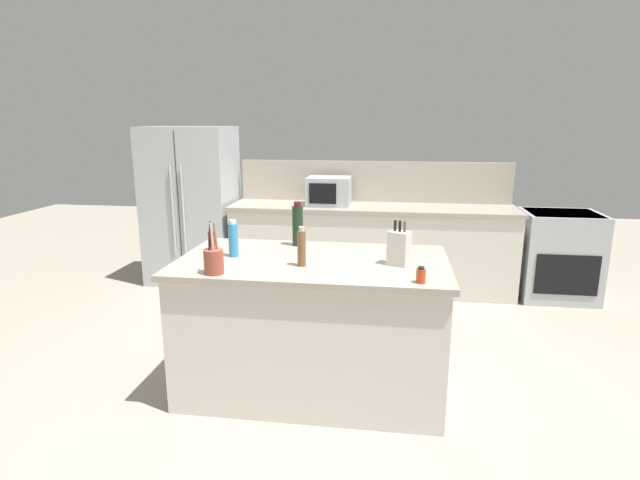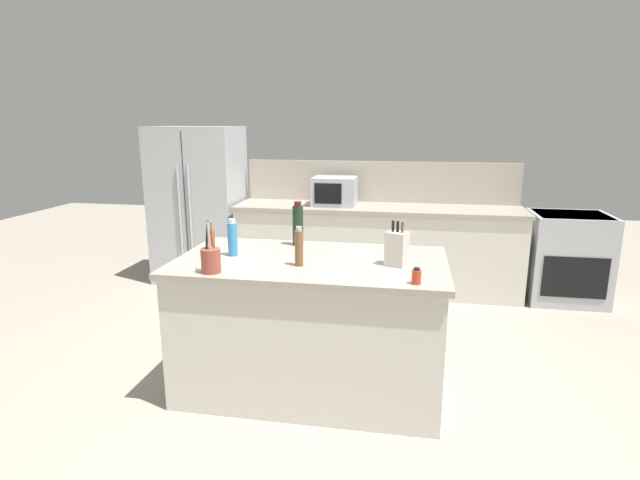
% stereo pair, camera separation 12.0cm
% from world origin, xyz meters
% --- Properties ---
extents(ground_plane, '(14.00, 14.00, 0.00)m').
position_xyz_m(ground_plane, '(0.00, 0.00, 0.00)').
color(ground_plane, gray).
extents(back_counter_run, '(3.10, 0.66, 0.94)m').
position_xyz_m(back_counter_run, '(0.30, 2.20, 0.47)').
color(back_counter_run, beige).
rests_on(back_counter_run, ground_plane).
extents(wall_backsplash, '(3.06, 0.03, 0.46)m').
position_xyz_m(wall_backsplash, '(0.30, 2.52, 1.17)').
color(wall_backsplash, '#B2A899').
rests_on(wall_backsplash, back_counter_run).
extents(kitchen_island, '(1.80, 1.01, 0.94)m').
position_xyz_m(kitchen_island, '(0.00, 0.00, 0.47)').
color(kitchen_island, beige).
rests_on(kitchen_island, ground_plane).
extents(refrigerator, '(0.97, 0.75, 1.78)m').
position_xyz_m(refrigerator, '(-1.78, 2.25, 0.89)').
color(refrigerator, '#ADB2B7').
rests_on(refrigerator, ground_plane).
extents(range_oven, '(0.76, 0.65, 0.92)m').
position_xyz_m(range_oven, '(2.27, 2.20, 0.47)').
color(range_oven, '#ADB2B7').
rests_on(range_oven, ground_plane).
extents(microwave, '(0.47, 0.39, 0.31)m').
position_xyz_m(microwave, '(-0.17, 2.20, 1.09)').
color(microwave, '#ADB2B7').
rests_on(microwave, back_counter_run).
extents(knife_block, '(0.16, 0.14, 0.29)m').
position_xyz_m(knife_block, '(0.57, -0.05, 1.05)').
color(knife_block, beige).
rests_on(knife_block, kitchen_island).
extents(utensil_crock, '(0.12, 0.12, 0.32)m').
position_xyz_m(utensil_crock, '(-0.54, -0.40, 1.02)').
color(utensil_crock, brown).
rests_on(utensil_crock, kitchen_island).
extents(hot_sauce_bottle, '(0.05, 0.05, 0.16)m').
position_xyz_m(hot_sauce_bottle, '(-0.73, 0.09, 1.02)').
color(hot_sauce_bottle, red).
rests_on(hot_sauce_bottle, kitchen_island).
extents(pepper_grinder, '(0.05, 0.05, 0.26)m').
position_xyz_m(pepper_grinder, '(-0.04, -0.16, 1.06)').
color(pepper_grinder, brown).
rests_on(pepper_grinder, kitchen_island).
extents(spice_jar_paprika, '(0.06, 0.06, 0.10)m').
position_xyz_m(spice_jar_paprika, '(0.69, -0.40, 0.98)').
color(spice_jar_paprika, '#B73D1E').
rests_on(spice_jar_paprika, kitchen_island).
extents(dish_soap_bottle, '(0.07, 0.07, 0.26)m').
position_xyz_m(dish_soap_bottle, '(-0.55, 0.00, 1.06)').
color(dish_soap_bottle, '#3384BC').
rests_on(dish_soap_bottle, kitchen_island).
extents(wine_bottle, '(0.08, 0.08, 0.33)m').
position_xyz_m(wine_bottle, '(-0.17, 0.37, 1.09)').
color(wine_bottle, black).
rests_on(wine_bottle, kitchen_island).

